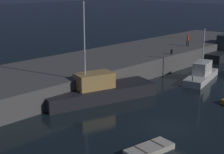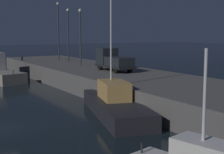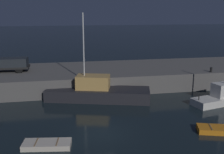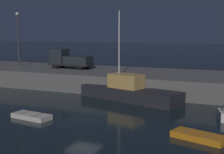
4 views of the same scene
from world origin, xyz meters
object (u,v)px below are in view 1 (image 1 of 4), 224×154
fishing_boat_white (98,91)px  bollard_west (172,52)px  dockworker (188,40)px  dinghy_red_small (149,149)px  fishing_trawler_red (202,74)px

fishing_boat_white → bollard_west: 14.38m
dockworker → bollard_west: (-6.42, -1.70, -0.64)m
fishing_boat_white → bollard_west: (14.22, 1.47, 1.57)m
fishing_boat_white → bollard_west: fishing_boat_white is taller
fishing_boat_white → dinghy_red_small: fishing_boat_white is taller
dinghy_red_small → dockworker: (25.64, 13.20, 2.89)m
dinghy_red_small → bollard_west: (19.22, 11.50, 2.26)m
dinghy_red_small → bollard_west: bollard_west is taller
bollard_west → dockworker: bearing=14.8°
dockworker → fishing_boat_white: bearing=-171.3°
fishing_boat_white → dockworker: size_ratio=7.05×
fishing_trawler_red → fishing_boat_white: fishing_boat_white is taller
bollard_west → fishing_boat_white: bearing=-174.1°
dinghy_red_small → fishing_boat_white: bearing=63.5°
fishing_boat_white → bollard_west: size_ratio=19.48×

